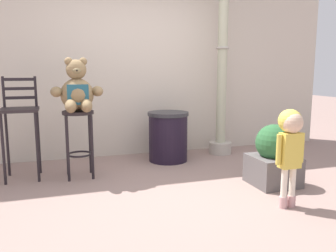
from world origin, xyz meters
The scene contains 9 objects.
ground_plane centered at (0.00, 0.00, 0.00)m, with size 24.00×24.00×0.00m, color gray.
building_wall centered at (0.00, 1.99, 1.75)m, with size 6.63×0.30×3.49m, color beige.
bar_stool_with_teddy centered at (-0.88, 0.89, 0.57)m, with size 0.37×0.37×0.81m.
teddy_bear centered at (-0.88, 0.86, 1.04)m, with size 0.60×0.54×0.63m.
child_walking centered at (0.92, -0.68, 0.68)m, with size 0.30×0.24×0.94m.
trash_bin centered at (0.38, 1.29, 0.36)m, with size 0.58×0.58×0.71m.
lamppost centered at (1.29, 1.46, 1.11)m, with size 0.35×0.35×2.80m.
bar_chair_empty centered at (-1.54, 1.06, 0.74)m, with size 0.42×0.42×1.22m.
planter_with_shrub centered at (1.18, -0.08, 0.32)m, with size 0.49×0.49×0.69m.
Camera 1 is at (-1.11, -3.29, 1.28)m, focal length 36.67 mm.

